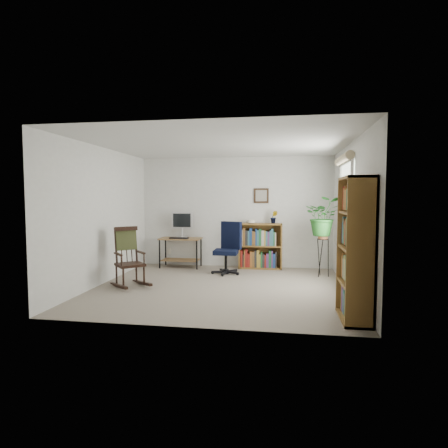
% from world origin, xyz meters
% --- Properties ---
extents(floor, '(4.20, 4.00, 0.00)m').
position_xyz_m(floor, '(0.00, 0.00, 0.00)').
color(floor, gray).
rests_on(floor, ground).
extents(ceiling, '(4.20, 4.00, 0.00)m').
position_xyz_m(ceiling, '(0.00, 0.00, 2.40)').
color(ceiling, silver).
rests_on(ceiling, ground).
extents(wall_back, '(4.20, 0.00, 2.40)m').
position_xyz_m(wall_back, '(0.00, 2.00, 1.20)').
color(wall_back, silver).
rests_on(wall_back, ground).
extents(wall_front, '(4.20, 0.00, 2.40)m').
position_xyz_m(wall_front, '(0.00, -2.00, 1.20)').
color(wall_front, silver).
rests_on(wall_front, ground).
extents(wall_left, '(0.00, 4.00, 2.40)m').
position_xyz_m(wall_left, '(-2.10, 0.00, 1.20)').
color(wall_left, silver).
rests_on(wall_left, ground).
extents(wall_right, '(0.00, 4.00, 2.40)m').
position_xyz_m(wall_right, '(2.10, 0.00, 1.20)').
color(wall_right, silver).
rests_on(wall_right, ground).
extents(window, '(0.12, 1.20, 1.50)m').
position_xyz_m(window, '(2.06, 0.30, 1.40)').
color(window, silver).
rests_on(window, wall_right).
extents(desk, '(0.89, 0.49, 0.64)m').
position_xyz_m(desk, '(-1.17, 1.70, 0.32)').
color(desk, olive).
rests_on(desk, floor).
extents(monitor, '(0.46, 0.16, 0.56)m').
position_xyz_m(monitor, '(-1.17, 1.84, 0.92)').
color(monitor, silver).
rests_on(monitor, desk).
extents(keyboard, '(0.40, 0.15, 0.02)m').
position_xyz_m(keyboard, '(-1.17, 1.58, 0.65)').
color(keyboard, black).
rests_on(keyboard, desk).
extents(office_chair, '(0.75, 0.75, 1.05)m').
position_xyz_m(office_chair, '(-0.08, 1.13, 0.53)').
color(office_chair, black).
rests_on(office_chair, floor).
extents(rocking_chair, '(0.99, 1.02, 1.03)m').
position_xyz_m(rocking_chair, '(-1.54, -0.17, 0.52)').
color(rocking_chair, black).
rests_on(rocking_chair, floor).
extents(low_bookshelf, '(0.92, 0.31, 0.97)m').
position_xyz_m(low_bookshelf, '(0.57, 1.82, 0.49)').
color(low_bookshelf, olive).
rests_on(low_bookshelf, floor).
extents(tall_bookshelf, '(0.33, 0.78, 1.77)m').
position_xyz_m(tall_bookshelf, '(1.92, -1.39, 0.89)').
color(tall_bookshelf, olive).
rests_on(tall_bookshelf, floor).
extents(plant_stand, '(0.31, 0.31, 0.85)m').
position_xyz_m(plant_stand, '(1.80, 1.18, 0.43)').
color(plant_stand, black).
rests_on(plant_stand, floor).
extents(spider_plant, '(1.69, 1.88, 1.47)m').
position_xyz_m(spider_plant, '(1.80, 1.18, 1.52)').
color(spider_plant, '#256A25').
rests_on(spider_plant, plant_stand).
extents(potted_plant_small, '(0.13, 0.24, 0.11)m').
position_xyz_m(potted_plant_small, '(0.85, 1.83, 1.03)').
color(potted_plant_small, '#256A25').
rests_on(potted_plant_small, low_bookshelf).
extents(framed_picture, '(0.32, 0.04, 0.32)m').
position_xyz_m(framed_picture, '(0.57, 1.97, 1.56)').
color(framed_picture, black).
rests_on(framed_picture, wall_back).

